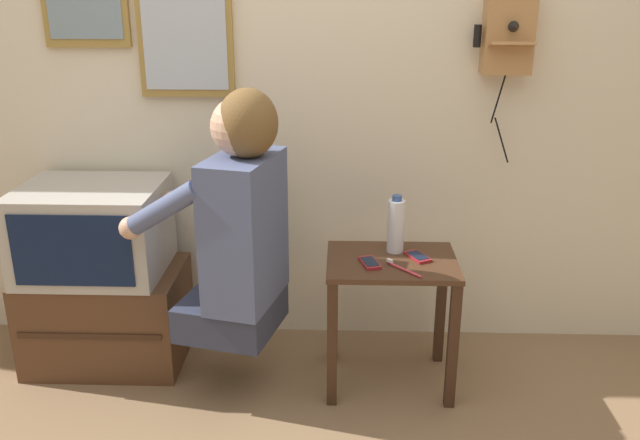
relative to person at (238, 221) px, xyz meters
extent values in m
cube|color=beige|center=(0.16, 0.54, 0.52)|extent=(6.80, 0.05, 2.55)
cube|color=#422819|center=(0.60, 0.09, -0.20)|extent=(0.52, 0.40, 0.02)
cube|color=#382215|center=(0.36, -0.09, -0.48)|extent=(0.04, 0.04, 0.54)
cube|color=#382215|center=(0.84, -0.09, -0.48)|extent=(0.04, 0.04, 0.54)
cube|color=#382215|center=(0.36, 0.26, -0.48)|extent=(0.04, 0.04, 0.54)
cube|color=#382215|center=(0.84, 0.26, -0.48)|extent=(0.04, 0.04, 0.54)
cube|color=#2D3347|center=(-0.05, 0.01, -0.40)|extent=(0.44, 0.45, 0.14)
cube|color=#4C567A|center=(0.02, -0.01, -0.04)|extent=(0.31, 0.43, 0.58)
sphere|color=tan|center=(0.02, -0.01, 0.37)|extent=(0.22, 0.22, 0.22)
ellipsoid|color=brown|center=(0.05, -0.01, 0.38)|extent=(0.27, 0.28, 0.26)
cylinder|color=#4C567A|center=(-0.26, -0.11, 0.08)|extent=(0.33, 0.15, 0.24)
cylinder|color=#4C567A|center=(-0.18, 0.22, 0.08)|extent=(0.33, 0.15, 0.24)
sphere|color=tan|center=(-0.40, -0.07, -0.01)|extent=(0.09, 0.09, 0.09)
sphere|color=tan|center=(-0.31, 0.25, -0.01)|extent=(0.09, 0.09, 0.09)
cube|color=#51331E|center=(-0.64, 0.23, -0.54)|extent=(0.67, 0.45, 0.43)
cube|color=#392315|center=(-0.64, 0.00, -0.52)|extent=(0.60, 0.01, 0.02)
cube|color=#ADA89E|center=(-0.66, 0.24, -0.13)|extent=(0.59, 0.48, 0.38)
cube|color=#0C1938|center=(-0.66, -0.01, -0.13)|extent=(0.48, 0.01, 0.30)
cube|color=#AD7A47|center=(1.07, 0.46, 0.67)|extent=(0.20, 0.11, 0.34)
cube|color=#AD7A47|center=(1.07, 0.38, 0.63)|extent=(0.18, 0.07, 0.03)
cone|color=black|center=(1.07, 0.36, 0.69)|extent=(0.04, 0.05, 0.04)
cylinder|color=black|center=(0.94, 0.46, 0.65)|extent=(0.03, 0.03, 0.09)
cylinder|color=black|center=(1.05, 0.44, 0.40)|extent=(0.04, 0.04, 0.22)
cylinder|color=black|center=(1.08, 0.45, 0.22)|extent=(0.07, 0.06, 0.19)
cube|color=olive|center=(-0.27, 0.50, 0.71)|extent=(0.40, 0.03, 0.64)
cube|color=#B2BCC6|center=(-0.27, 0.48, 0.71)|extent=(0.35, 0.01, 0.58)
cube|color=maroon|center=(0.51, 0.04, -0.18)|extent=(0.09, 0.14, 0.01)
cube|color=black|center=(0.51, 0.04, -0.18)|extent=(0.08, 0.11, 0.00)
cube|color=maroon|center=(0.70, 0.11, -0.18)|extent=(0.11, 0.14, 0.01)
cube|color=black|center=(0.70, 0.11, -0.18)|extent=(0.09, 0.11, 0.00)
cylinder|color=silver|center=(0.62, 0.18, -0.08)|extent=(0.07, 0.07, 0.22)
cylinder|color=#2D4C8C|center=(0.62, 0.18, 0.04)|extent=(0.04, 0.04, 0.02)
cylinder|color=#D83F4C|center=(0.64, -0.02, -0.19)|extent=(0.13, 0.14, 0.01)
cube|color=white|center=(0.59, 0.04, -0.17)|extent=(0.03, 0.03, 0.01)
camera|label=1|loc=(0.39, -2.43, 0.87)|focal=38.00mm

